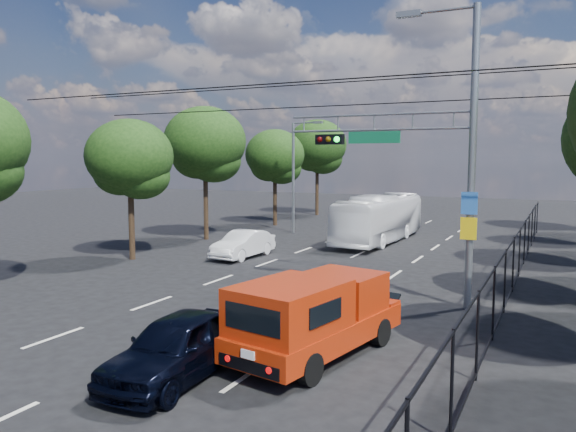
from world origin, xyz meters
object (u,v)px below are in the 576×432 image
Objects in this scene: navy_hatchback at (177,346)px; white_van at (243,244)px; white_bus at (379,218)px; red_pickup at (316,314)px; signal_mast at (433,144)px.

navy_hatchback is 1.07× the size of white_van.
white_van is (-4.38, -7.89, -0.70)m from white_bus.
white_bus is at bearing 102.66° from red_pickup.
signal_mast is 0.98× the size of white_bus.
signal_mast is at bearing -64.22° from white_bus.
red_pickup is at bearing -49.67° from white_van.
navy_hatchback is at bearing -62.34° from white_van.
signal_mast reaches higher than white_bus.
navy_hatchback is at bearing -82.69° from white_bus.
signal_mast is 2.42× the size of white_van.
navy_hatchback is (-2.18, -2.55, -0.35)m from red_pickup.
white_bus reaches higher than navy_hatchback.
signal_mast reaches higher than red_pickup.
white_van is (-8.61, 10.98, -0.42)m from red_pickup.
white_bus is at bearing 63.22° from white_van.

